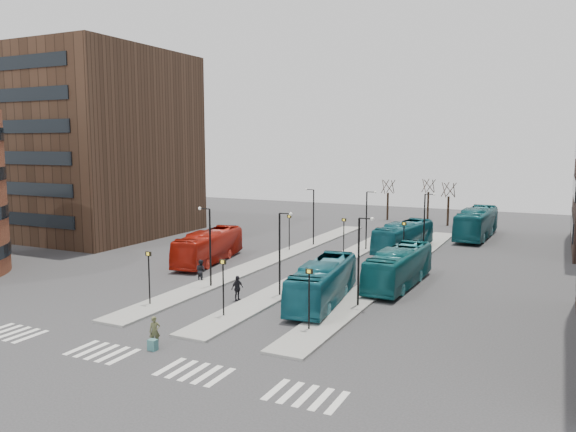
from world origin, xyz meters
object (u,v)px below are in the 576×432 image
at_px(suitcase, 153,345).
at_px(traveller, 155,331).
at_px(red_bus, 209,247).
at_px(commuter_c, 296,286).
at_px(teal_bus_c, 399,267).
at_px(teal_bus_d, 476,223).
at_px(teal_bus_b, 404,237).
at_px(commuter_b, 237,288).
at_px(commuter_a, 201,270).
at_px(teal_bus_a, 323,282).

relative_size(suitcase, traveller, 0.36).
height_order(red_bus, commuter_c, red_bus).
height_order(teal_bus_c, teal_bus_d, teal_bus_d).
relative_size(teal_bus_b, commuter_b, 5.95).
distance_m(suitcase, red_bus, 22.71).
bearing_deg(commuter_b, teal_bus_d, -1.84).
xyz_separation_m(suitcase, commuter_a, (-6.54, 13.93, 0.59)).
distance_m(teal_bus_d, commuter_c, 33.76).
bearing_deg(red_bus, teal_bus_c, -11.55).
xyz_separation_m(traveller, commuter_c, (2.82, 12.39, 0.03)).
distance_m(teal_bus_a, teal_bus_c, 7.93).
bearing_deg(red_bus, commuter_b, -56.63).
bearing_deg(teal_bus_b, commuter_a, -112.17).
relative_size(traveller, commuter_b, 0.91).
height_order(red_bus, teal_bus_a, red_bus).
relative_size(teal_bus_d, traveller, 7.69).
distance_m(teal_bus_a, commuter_c, 2.45).
height_order(teal_bus_a, commuter_b, teal_bus_a).
relative_size(suitcase, commuter_b, 0.33).
relative_size(teal_bus_a, teal_bus_d, 0.83).
bearing_deg(traveller, commuter_c, 33.08).
height_order(teal_bus_d, traveller, teal_bus_d).
bearing_deg(teal_bus_d, traveller, -101.49).
bearing_deg(suitcase, teal_bus_a, 69.01).
xyz_separation_m(teal_bus_a, commuter_a, (-11.33, 1.51, -0.59)).
xyz_separation_m(traveller, commuter_b, (-0.55, 9.69, 0.08)).
relative_size(red_bus, teal_bus_c, 1.00).
height_order(red_bus, commuter_a, red_bus).
distance_m(red_bus, commuter_a, 7.33).
bearing_deg(suitcase, red_bus, 116.44).
height_order(teal_bus_c, traveller, teal_bus_c).
distance_m(teal_bus_b, commuter_a, 23.07).
relative_size(red_bus, traveller, 6.48).
height_order(teal_bus_c, commuter_a, teal_bus_c).
relative_size(suitcase, teal_bus_c, 0.06).
relative_size(teal_bus_b, teal_bus_c, 1.00).
height_order(teal_bus_c, commuter_c, teal_bus_c).
bearing_deg(commuter_a, teal_bus_c, -148.02).
relative_size(red_bus, commuter_b, 5.91).
bearing_deg(teal_bus_b, teal_bus_c, -69.20).
bearing_deg(teal_bus_b, suitcase, -90.60).
height_order(red_bus, teal_bus_d, teal_bus_d).
bearing_deg(suitcase, teal_bus_b, 81.80).
relative_size(traveller, commuter_a, 0.93).
height_order(red_bus, commuter_b, red_bus).
relative_size(teal_bus_c, commuter_a, 6.07).
height_order(teal_bus_d, commuter_b, teal_bus_d).
bearing_deg(commuter_b, teal_bus_b, 2.30).
xyz_separation_m(teal_bus_c, traveller, (-8.63, -18.93, -0.68)).
bearing_deg(commuter_a, commuter_b, 158.51).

